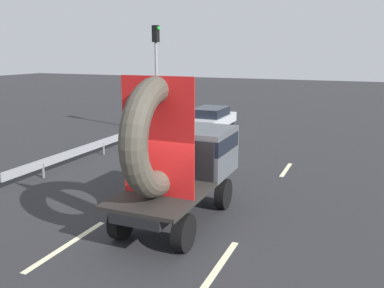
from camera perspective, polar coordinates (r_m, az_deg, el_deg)
name	(u,v)px	position (r m, az deg, el deg)	size (l,w,h in m)	color
ground_plane	(170,234)	(10.75, -3.14, -12.41)	(120.00, 120.00, 0.00)	#28282B
flatbed_truck	(180,154)	(11.06, -1.68, -1.40)	(2.02, 4.90, 4.03)	black
distant_sedan	(211,118)	(24.03, 2.67, 3.61)	(1.81, 4.22, 1.38)	black
traffic_light	(156,64)	(23.35, -4.99, 11.05)	(0.42, 0.36, 5.96)	gray
guardrail	(126,135)	(20.44, -9.21, 1.23)	(0.10, 15.29, 0.71)	gray
lane_dash_left_near	(68,245)	(10.63, -16.95, -13.27)	(2.87, 0.16, 0.01)	beige
lane_dash_left_far	(196,162)	(17.31, 0.60, -2.50)	(2.08, 0.16, 0.01)	beige
lane_dash_right_near	(218,268)	(9.24, 3.58, -16.89)	(2.65, 0.16, 0.01)	beige
lane_dash_right_far	(286,170)	(16.60, 12.97, -3.52)	(2.01, 0.16, 0.01)	beige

